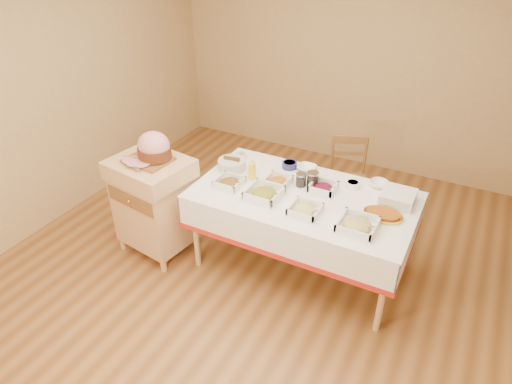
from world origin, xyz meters
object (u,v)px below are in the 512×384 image
Objects in this scene: mustard_bottle at (252,170)px; bread_basket at (232,164)px; butcher_cart at (154,201)px; ham_on_board at (153,149)px; preserve_jar_left at (301,180)px; dining_table at (303,211)px; dining_chair at (348,179)px; brass_platter at (383,214)px; plate_stack at (398,197)px; preserve_jar_right at (313,180)px.

bread_basket is at bearing 162.90° from mustard_bottle.
butcher_cart is 4.79× the size of mustard_bottle.
ham_on_board is 3.41× the size of preserve_jar_left.
bread_basket is (0.54, 0.48, 0.28)m from butcher_cart.
preserve_jar_left is (-0.08, 0.12, 0.21)m from dining_table.
butcher_cart is 0.52m from ham_on_board.
ham_on_board is at bearing 38.12° from butcher_cart.
ham_on_board is at bearing -135.99° from dining_chair.
butcher_cart reaches higher than dining_chair.
ham_on_board is 1.32× the size of brass_platter.
preserve_jar_left is at bearing -171.41° from plate_stack.
mustard_bottle is at bearing 27.06° from butcher_cart.
dining_table is at bearing 179.18° from brass_platter.
preserve_jar_left reaches higher than dining_chair.
ham_on_board is at bearing -170.04° from brass_platter.
ham_on_board reaches higher than bread_basket.
bread_basket is at bearing -178.49° from preserve_jar_left.
preserve_jar_right reaches higher than plate_stack.
mustard_bottle is 0.64× the size of brass_platter.
bread_basket is 0.96× the size of plate_stack.
dining_table is 0.97m from dining_chair.
preserve_jar_left is 0.90× the size of preserve_jar_right.
dining_table is at bearing 16.27° from butcher_cart.
brass_platter is at bearing -15.05° from preserve_jar_right.
brass_platter is (1.16, -0.04, -0.07)m from mustard_bottle.
mustard_bottle is (0.79, 0.40, 0.32)m from butcher_cart.
preserve_jar_left is (1.21, 0.50, 0.28)m from butcher_cart.
preserve_jar_left is at bearing 21.72° from ham_on_board.
mustard_bottle is at bearing -164.71° from preserve_jar_right.
preserve_jar_left reaches higher than plate_stack.
bread_basket is at bearing 41.85° from ham_on_board.
dining_chair is at bearing 83.39° from preserve_jar_right.
dining_chair is (1.39, 1.33, -0.09)m from butcher_cart.
dining_table is 1.37m from ham_on_board.
preserve_jar_right is at bearing 87.36° from dining_table.
preserve_jar_right reaches higher than preserve_jar_left.
preserve_jar_left is 0.75m from brass_platter.
preserve_jar_left is at bearing -102.05° from dining_chair.
preserve_jar_right is 0.71m from plate_stack.
preserve_jar_right is at bearing -96.61° from dining_chair.
dining_chair is 7.35× the size of preserve_jar_left.
mustard_bottle is (-0.60, -0.93, 0.40)m from dining_chair.
bread_basket is 0.83× the size of brass_platter.
butcher_cart is 2.33× the size of ham_on_board.
mustard_bottle is at bearing 176.88° from dining_table.
plate_stack is at bearing -49.63° from dining_chair.
preserve_jar_right is 0.67× the size of mustard_bottle.
plate_stack is 0.26m from brass_platter.
preserve_jar_right is (1.26, 0.51, -0.23)m from ham_on_board.
preserve_jar_right is 0.53m from mustard_bottle.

